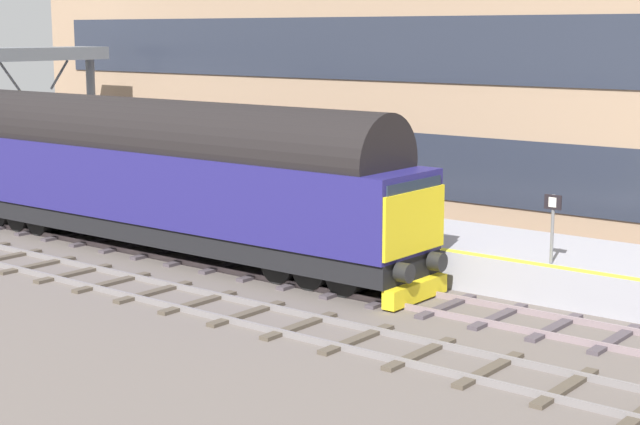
# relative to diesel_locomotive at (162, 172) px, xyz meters

# --- Properties ---
(ground_plane) EXTENTS (140.00, 140.00, 0.00)m
(ground_plane) POSITION_rel_diesel_locomotive_xyz_m (-0.00, -5.00, -2.48)
(ground_plane) COLOR #5E5551
(ground_plane) RESTS_ON ground
(track_main) EXTENTS (2.50, 60.00, 0.15)m
(track_main) POSITION_rel_diesel_locomotive_xyz_m (-0.00, -5.00, -2.43)
(track_main) COLOR gray
(track_main) RESTS_ON ground
(track_adjacent_west) EXTENTS (2.50, 60.00, 0.15)m
(track_adjacent_west) POSITION_rel_diesel_locomotive_xyz_m (-3.50, -5.00, -2.43)
(track_adjacent_west) COLOR slate
(track_adjacent_west) RESTS_ON ground
(station_platform) EXTENTS (4.00, 44.00, 1.01)m
(station_platform) POSITION_rel_diesel_locomotive_xyz_m (3.60, -5.00, -1.98)
(station_platform) COLOR #96969F
(station_platform) RESTS_ON ground
(station_building) EXTENTS (5.61, 41.20, 11.73)m
(station_building) POSITION_rel_diesel_locomotive_xyz_m (11.13, -4.52, 3.38)
(station_building) COLOR #997C61
(station_building) RESTS_ON ground
(diesel_locomotive) EXTENTS (2.74, 18.50, 4.68)m
(diesel_locomotive) POSITION_rel_diesel_locomotive_xyz_m (0.00, 0.00, 0.00)
(diesel_locomotive) COLOR black
(diesel_locomotive) RESTS_ON ground
(platform_number_sign) EXTENTS (0.10, 0.44, 1.71)m
(platform_number_sign) POSITION_rel_diesel_locomotive_xyz_m (2.03, -11.74, -0.33)
(platform_number_sign) COLOR slate
(platform_number_sign) RESTS_ON station_platform
(waiting_passenger) EXTENTS (0.42, 0.50, 1.64)m
(waiting_passenger) POSITION_rel_diesel_locomotive_xyz_m (2.63, -4.50, -0.49)
(waiting_passenger) COLOR #303238
(waiting_passenger) RESTS_ON station_platform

